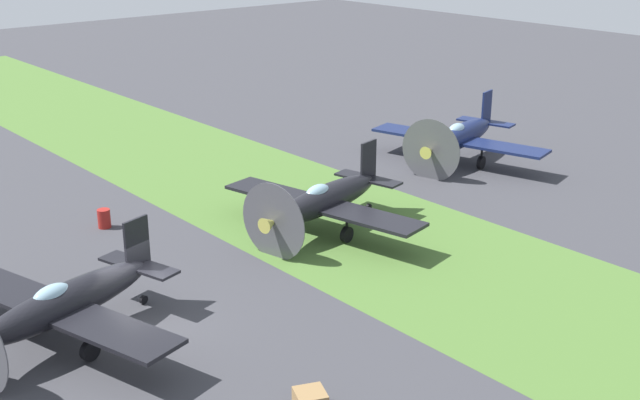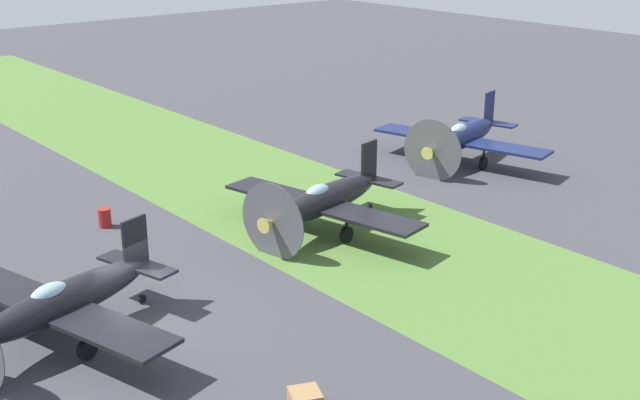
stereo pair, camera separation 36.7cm
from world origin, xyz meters
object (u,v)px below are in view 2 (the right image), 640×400
Objects in this scene: airplane_lead at (62,302)px; airplane_wingman at (324,200)px; airplane_trail at (462,137)px; fuel_drum at (105,218)px.

airplane_wingman is at bearing -96.74° from airplane_lead.
airplane_trail is (3.10, -13.21, 0.04)m from airplane_wingman.
airplane_lead is 0.95× the size of airplane_trail.
airplane_trail reaches higher than airplane_wingman.
airplane_wingman is at bearing 88.85° from airplane_trail.
airplane_wingman is at bearing -133.53° from fuel_drum.
airplane_wingman reaches higher than fuel_drum.
airplane_lead is 10.96m from fuel_drum.
airplane_trail reaches higher than fuel_drum.
fuel_drum is (9.15, -5.93, -1.08)m from airplane_lead.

